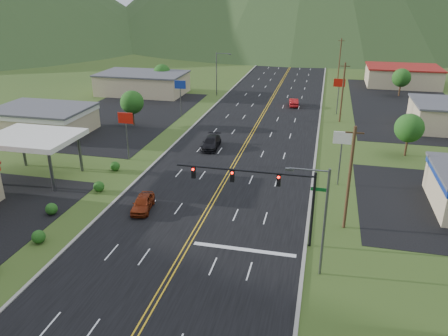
% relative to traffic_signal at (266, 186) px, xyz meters
% --- Properties ---
extents(traffic_signal, '(13.10, 0.43, 7.00)m').
position_rel_traffic_signal_xyz_m(traffic_signal, '(0.00, 0.00, 0.00)').
color(traffic_signal, black).
rests_on(traffic_signal, ground).
extents(streetlight_east, '(3.28, 0.25, 9.00)m').
position_rel_traffic_signal_xyz_m(streetlight_east, '(4.70, -4.00, -0.15)').
color(streetlight_east, '#59595E').
rests_on(streetlight_east, ground).
extents(streetlight_west, '(3.28, 0.25, 9.00)m').
position_rel_traffic_signal_xyz_m(streetlight_west, '(-18.16, 56.00, -0.15)').
color(streetlight_west, '#59595E').
rests_on(streetlight_west, ground).
extents(gas_canopy, '(10.00, 8.00, 5.30)m').
position_rel_traffic_signal_xyz_m(gas_canopy, '(-28.48, 8.00, -0.46)').
color(gas_canopy, white).
rests_on(gas_canopy, ground).
extents(building_west_mid, '(14.40, 10.40, 4.10)m').
position_rel_traffic_signal_xyz_m(building_west_mid, '(-38.48, 24.00, -3.06)').
color(building_west_mid, '#C7B18A').
rests_on(building_west_mid, ground).
extents(building_west_far, '(18.40, 11.40, 4.50)m').
position_rel_traffic_signal_xyz_m(building_west_far, '(-34.48, 54.00, -3.07)').
color(building_west_far, '#C7B18A').
rests_on(building_west_far, ground).
extents(building_east_far, '(16.40, 12.40, 4.50)m').
position_rel_traffic_signal_xyz_m(building_east_far, '(21.52, 76.00, -3.07)').
color(building_east_far, '#C7B18A').
rests_on(building_east_far, ground).
extents(pole_sign_west_a, '(2.00, 0.18, 6.40)m').
position_rel_traffic_signal_xyz_m(pole_sign_west_a, '(-20.48, 16.00, -0.28)').
color(pole_sign_west_a, '#59595E').
rests_on(pole_sign_west_a, ground).
extents(pole_sign_west_b, '(2.00, 0.18, 6.40)m').
position_rel_traffic_signal_xyz_m(pole_sign_west_b, '(-20.48, 38.00, -0.28)').
color(pole_sign_west_b, '#59595E').
rests_on(pole_sign_west_b, ground).
extents(pole_sign_east_a, '(2.00, 0.18, 6.40)m').
position_rel_traffic_signal_xyz_m(pole_sign_east_a, '(6.52, 14.00, -0.28)').
color(pole_sign_east_a, '#59595E').
rests_on(pole_sign_east_a, ground).
extents(pole_sign_east_b, '(2.00, 0.18, 6.40)m').
position_rel_traffic_signal_xyz_m(pole_sign_east_b, '(6.52, 46.00, -0.28)').
color(pole_sign_east_b, '#59595E').
rests_on(pole_sign_east_b, ground).
extents(tree_west_a, '(3.84, 3.84, 5.82)m').
position_rel_traffic_signal_xyz_m(tree_west_a, '(-26.48, 31.00, -1.44)').
color(tree_west_a, '#382314').
rests_on(tree_west_a, ground).
extents(tree_west_b, '(3.84, 3.84, 5.82)m').
position_rel_traffic_signal_xyz_m(tree_west_b, '(-31.48, 58.00, -1.44)').
color(tree_west_b, '#382314').
rests_on(tree_west_b, ground).
extents(tree_east_a, '(3.84, 3.84, 5.82)m').
position_rel_traffic_signal_xyz_m(tree_east_a, '(15.52, 26.00, -1.44)').
color(tree_east_a, '#382314').
rests_on(tree_east_a, ground).
extents(tree_east_b, '(3.84, 3.84, 5.82)m').
position_rel_traffic_signal_xyz_m(tree_east_b, '(19.52, 64.00, -1.44)').
color(tree_east_b, '#382314').
rests_on(tree_east_b, ground).
extents(utility_pole_a, '(1.60, 0.28, 10.00)m').
position_rel_traffic_signal_xyz_m(utility_pole_a, '(7.02, 4.00, -0.20)').
color(utility_pole_a, '#382314').
rests_on(utility_pole_a, ground).
extents(utility_pole_b, '(1.60, 0.28, 10.00)m').
position_rel_traffic_signal_xyz_m(utility_pole_b, '(7.02, 41.00, -0.20)').
color(utility_pole_b, '#382314').
rests_on(utility_pole_b, ground).
extents(utility_pole_c, '(1.60, 0.28, 10.00)m').
position_rel_traffic_signal_xyz_m(utility_pole_c, '(7.02, 81.00, -0.20)').
color(utility_pole_c, '#382314').
rests_on(utility_pole_c, ground).
extents(utility_pole_d, '(1.60, 0.28, 10.00)m').
position_rel_traffic_signal_xyz_m(utility_pole_d, '(7.02, 121.00, -0.20)').
color(utility_pole_d, '#382314').
rests_on(utility_pole_d, ground).
extents(car_red_near, '(2.46, 4.67, 1.51)m').
position_rel_traffic_signal_xyz_m(car_red_near, '(-12.93, 2.95, -4.57)').
color(car_red_near, maroon).
rests_on(car_red_near, ground).
extents(car_dark_mid, '(2.46, 5.53, 1.57)m').
position_rel_traffic_signal_xyz_m(car_dark_mid, '(-10.96, 22.83, -4.54)').
color(car_dark_mid, black).
rests_on(car_dark_mid, ground).
extents(car_red_far, '(2.19, 4.78, 1.52)m').
position_rel_traffic_signal_xyz_m(car_red_far, '(-1.58, 50.03, -4.57)').
color(car_red_far, '#9E1113').
rests_on(car_red_far, ground).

